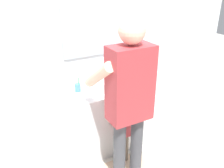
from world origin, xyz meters
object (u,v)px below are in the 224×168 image
object	(u,v)px
toothbrush_cup	(78,87)
soap_bottle	(129,75)
child_toddler	(123,127)
adult_parent	(129,94)

from	to	relation	value
toothbrush_cup	soap_bottle	bearing A→B (deg)	0.38
toothbrush_cup	child_toddler	size ratio (longest dim) A/B	0.24
toothbrush_cup	soap_bottle	xyz separation A→B (m)	(0.72, 0.00, 0.02)
child_toddler	adult_parent	distance (m)	0.65
soap_bottle	adult_parent	bearing A→B (deg)	-123.00
toothbrush_cup	child_toddler	world-z (taller)	toothbrush_cup
toothbrush_cup	adult_parent	world-z (taller)	adult_parent
soap_bottle	child_toddler	world-z (taller)	soap_bottle
toothbrush_cup	adult_parent	distance (m)	0.81
child_toddler	adult_parent	xyz separation A→B (m)	(-0.12, -0.29, 0.57)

